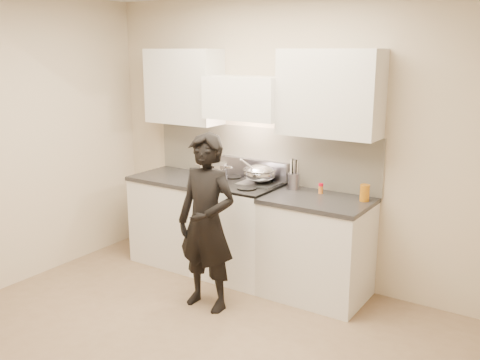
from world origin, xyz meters
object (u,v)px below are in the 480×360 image
object	(u,v)px
stove	(239,229)
utensil_crock	(293,180)
counter_right	(317,247)
wok	(260,173)
person	(207,223)

from	to	relation	value
stove	utensil_crock	distance (m)	0.75
stove	counter_right	bearing A→B (deg)	0.00
counter_right	utensil_crock	world-z (taller)	utensil_crock
wok	utensil_crock	bearing A→B (deg)	10.98
stove	person	xyz separation A→B (m)	(0.13, -0.71, 0.29)
utensil_crock	person	bearing A→B (deg)	-112.95
stove	person	size ratio (longest dim) A/B	0.63
wok	person	world-z (taller)	person
stove	person	distance (m)	0.78
counter_right	utensil_crock	size ratio (longest dim) A/B	3.20
wok	person	size ratio (longest dim) A/B	0.26
person	stove	bearing A→B (deg)	100.16
stove	wok	world-z (taller)	wok
stove	counter_right	world-z (taller)	stove
person	utensil_crock	bearing A→B (deg)	66.66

